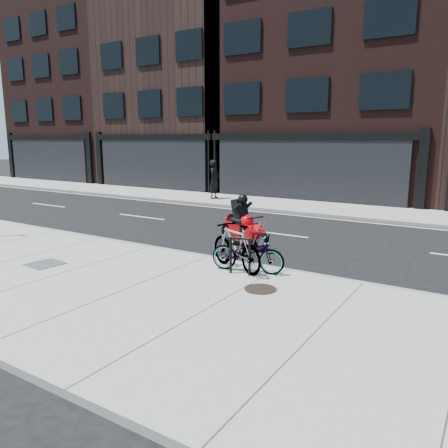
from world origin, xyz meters
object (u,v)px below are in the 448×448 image
Objects in this scene: manhole_cover at (260,289)px; utility_grate at (45,264)px; bicycle_front at (248,253)px; motorcycle at (246,226)px; bike_rack at (240,252)px; pedestrian at (214,179)px; bicycle_rear at (236,247)px.

utility_grate is at bearing -167.27° from manhole_cover.
utility_grate is (-4.47, -2.11, -0.45)m from bicycle_front.
bicycle_front is 2.79m from motorcycle.
utility_grate is (-3.06, -4.52, -0.50)m from motorcycle.
bike_rack is 0.50× the size of bicycle_front.
bicycle_rear is at bearing -149.75° from pedestrian.
motorcycle is 3.05× the size of manhole_cover.
utility_grate is at bearing -157.40° from bike_rack.
bicycle_front is at bearing 79.92° from bike_rack.
pedestrian is (-7.57, 10.08, 0.53)m from bicycle_front.
motorcycle is (-1.10, 2.41, -0.04)m from bicycle_rear.
pedestrian is (-6.15, 7.67, 0.47)m from motorcycle.
pedestrian reaches higher than manhole_cover.
manhole_cover is (1.12, -0.91, -0.54)m from bicycle_rear.
bike_rack is 0.47× the size of bicycle_rear.
pedestrian is at bearing 126.00° from bike_rack.
manhole_cover is at bearing -149.57° from bicycle_front.
manhole_cover is at bearing 12.73° from utility_grate.
manhole_cover is at bearing -35.53° from motorcycle.
bicycle_front is 2.30× the size of utility_grate.
manhole_cover is (8.38, -11.00, -0.97)m from pedestrian.
bicycle_rear is 2.44× the size of utility_grate.
motorcycle reaches higher than utility_grate.
pedestrian reaches higher than bicycle_front.
motorcycle is (-1.41, 2.41, 0.05)m from bicycle_front.
motorcycle is at bearing 123.75° from manhole_cover.
motorcycle reaches higher than manhole_cover.
pedestrian is at bearing 25.74° from bicycle_front.
bicycle_rear is at bearing -44.73° from motorcycle.
motorcycle is at bearing 19.20° from bicycle_front.
utility_grate is at bearing 104.08° from bicycle_front.
pedestrian is (-7.52, 10.35, 0.47)m from bike_rack.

